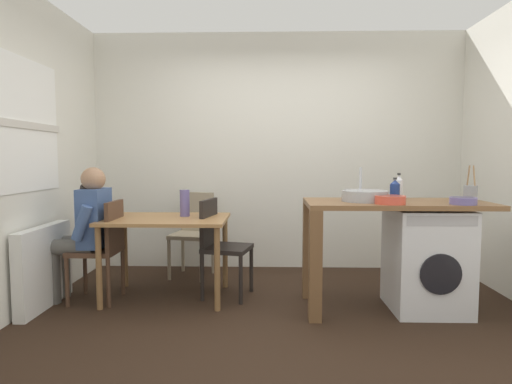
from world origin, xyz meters
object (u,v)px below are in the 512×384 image
object	(u,v)px
chair_spare_by_wall	(194,229)
vase	(185,203)
dining_table	(167,228)
washing_machine	(426,259)
seated_person	(85,227)
chair_person_seat	(103,245)
bottle_tall_green	(395,190)
mixing_bowl	(390,199)
chair_opposite	(220,242)
utensil_crock	(470,193)
bottle_squat_brown	(399,187)
colander	(463,200)

from	to	relation	value
chair_spare_by_wall	vase	xyz separation A→B (m)	(0.03, -0.67, 0.36)
dining_table	washing_machine	distance (m)	2.28
seated_person	washing_machine	xyz separation A→B (m)	(2.96, -0.15, -0.24)
dining_table	chair_spare_by_wall	world-z (taller)	chair_spare_by_wall
chair_person_seat	vase	bearing A→B (deg)	-73.53
washing_machine	seated_person	bearing A→B (deg)	177.04
bottle_tall_green	mixing_bowl	world-z (taller)	bottle_tall_green
bottle_tall_green	vase	distance (m)	1.88
chair_opposite	mixing_bowl	size ratio (longest dim) A/B	3.78
dining_table	utensil_crock	world-z (taller)	utensil_crock
seated_person	chair_person_seat	bearing A→B (deg)	-90.00
dining_table	bottle_tall_green	distance (m)	2.04
bottle_tall_green	mixing_bowl	size ratio (longest dim) A/B	0.82
chair_opposite	washing_machine	bearing A→B (deg)	92.56
dining_table	seated_person	world-z (taller)	seated_person
bottle_squat_brown	colander	distance (m)	0.58
chair_person_seat	vase	distance (m)	0.81
seated_person	colander	bearing A→B (deg)	-96.32
dining_table	colander	world-z (taller)	colander
washing_machine	mixing_bowl	xyz separation A→B (m)	(-0.37, -0.20, 0.53)
chair_spare_by_wall	seated_person	world-z (taller)	seated_person
dining_table	vase	xyz separation A→B (m)	(0.15, 0.10, 0.22)
bottle_squat_brown	utensil_crock	bearing A→B (deg)	-17.88
chair_spare_by_wall	chair_opposite	bearing A→B (deg)	129.21
chair_spare_by_wall	colander	xyz separation A→B (m)	(2.33, -1.24, 0.44)
bottle_tall_green	chair_person_seat	bearing A→B (deg)	178.61
bottle_squat_brown	vase	bearing A→B (deg)	176.31
washing_machine	vase	xyz separation A→B (m)	(-2.11, 0.35, 0.43)
colander	mixing_bowl	bearing A→B (deg)	177.95
chair_spare_by_wall	mixing_bowl	size ratio (longest dim) A/B	3.78
chair_spare_by_wall	vase	bearing A→B (deg)	105.02
washing_machine	mixing_bowl	size ratio (longest dim) A/B	3.61
utensil_crock	chair_spare_by_wall	bearing A→B (deg)	158.80
chair_person_seat	mixing_bowl	size ratio (longest dim) A/B	3.78
washing_machine	chair_person_seat	bearing A→B (deg)	176.90
bottle_tall_green	seated_person	bearing A→B (deg)	178.67
utensil_crock	bottle_squat_brown	bearing A→B (deg)	162.12
vase	chair_opposite	bearing A→B (deg)	-5.86
bottle_tall_green	bottle_squat_brown	distance (m)	0.16
utensil_crock	vase	bearing A→B (deg)	173.08
dining_table	chair_opposite	bearing A→B (deg)	7.92
dining_table	washing_machine	world-z (taller)	washing_machine
chair_opposite	mixing_bowl	world-z (taller)	mixing_bowl
chair_person_seat	colander	size ratio (longest dim) A/B	4.50
dining_table	chair_person_seat	size ratio (longest dim) A/B	1.22
chair_opposite	bottle_tall_green	world-z (taller)	bottle_tall_green
dining_table	colander	bearing A→B (deg)	-10.89
vase	dining_table	bearing A→B (deg)	-146.31
chair_spare_by_wall	vase	distance (m)	0.76
dining_table	bottle_tall_green	bearing A→B (deg)	-4.63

